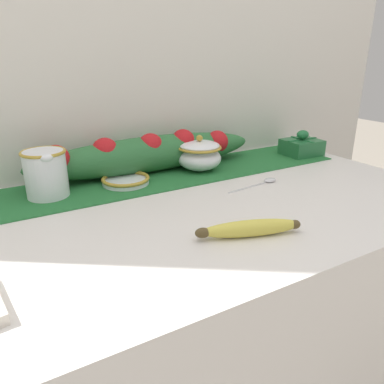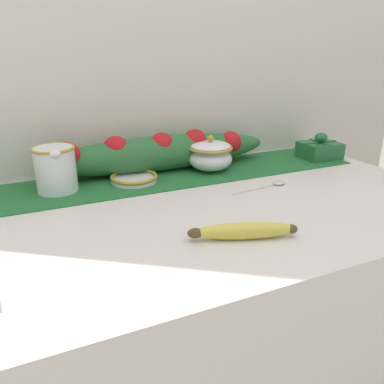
{
  "view_description": "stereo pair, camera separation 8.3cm",
  "coord_description": "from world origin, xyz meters",
  "px_view_note": "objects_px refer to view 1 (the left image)",
  "views": [
    {
      "loc": [
        -0.45,
        -0.73,
        1.22
      ],
      "look_at": [
        -0.04,
        -0.03,
        0.92
      ],
      "focal_mm": 35.0,
      "sensor_mm": 36.0,
      "label": 1
    },
    {
      "loc": [
        -0.37,
        -0.76,
        1.22
      ],
      "look_at": [
        -0.04,
        -0.03,
        0.92
      ],
      "focal_mm": 35.0,
      "sensor_mm": 36.0,
      "label": 2
    }
  ],
  "objects_px": {
    "banana": "(249,229)",
    "gift_box": "(302,146)",
    "cream_pitcher": "(46,172)",
    "small_dish": "(126,180)",
    "spoon": "(267,181)",
    "sugar_bowl": "(199,155)"
  },
  "relations": [
    {
      "from": "banana",
      "to": "gift_box",
      "type": "distance_m",
      "value": 0.69
    },
    {
      "from": "cream_pitcher",
      "to": "small_dish",
      "type": "distance_m",
      "value": 0.21
    },
    {
      "from": "banana",
      "to": "spoon",
      "type": "height_order",
      "value": "banana"
    },
    {
      "from": "banana",
      "to": "sugar_bowl",
      "type": "bearing_deg",
      "value": 71.44
    },
    {
      "from": "small_dish",
      "to": "spoon",
      "type": "distance_m",
      "value": 0.4
    },
    {
      "from": "small_dish",
      "to": "banana",
      "type": "xyz_separation_m",
      "value": [
        0.1,
        -0.42,
        0.0
      ]
    },
    {
      "from": "spoon",
      "to": "gift_box",
      "type": "bearing_deg",
      "value": 22.71
    },
    {
      "from": "sugar_bowl",
      "to": "banana",
      "type": "xyz_separation_m",
      "value": [
        -0.15,
        -0.43,
        -0.03
      ]
    },
    {
      "from": "small_dish",
      "to": "gift_box",
      "type": "distance_m",
      "value": 0.66
    },
    {
      "from": "spoon",
      "to": "small_dish",
      "type": "bearing_deg",
      "value": 145.98
    },
    {
      "from": "sugar_bowl",
      "to": "banana",
      "type": "bearing_deg",
      "value": -108.56
    },
    {
      "from": "spoon",
      "to": "banana",
      "type": "bearing_deg",
      "value": -143.17
    },
    {
      "from": "banana",
      "to": "gift_box",
      "type": "relative_size",
      "value": 1.66
    },
    {
      "from": "gift_box",
      "to": "sugar_bowl",
      "type": "bearing_deg",
      "value": 176.29
    },
    {
      "from": "cream_pitcher",
      "to": "gift_box",
      "type": "distance_m",
      "value": 0.87
    },
    {
      "from": "sugar_bowl",
      "to": "banana",
      "type": "distance_m",
      "value": 0.46
    },
    {
      "from": "cream_pitcher",
      "to": "gift_box",
      "type": "height_order",
      "value": "cream_pitcher"
    },
    {
      "from": "sugar_bowl",
      "to": "gift_box",
      "type": "bearing_deg",
      "value": -3.71
    },
    {
      "from": "small_dish",
      "to": "spoon",
      "type": "relative_size",
      "value": 0.75
    },
    {
      "from": "small_dish",
      "to": "banana",
      "type": "distance_m",
      "value": 0.44
    },
    {
      "from": "sugar_bowl",
      "to": "small_dish",
      "type": "bearing_deg",
      "value": -177.83
    },
    {
      "from": "small_dish",
      "to": "gift_box",
      "type": "xyz_separation_m",
      "value": [
        0.66,
        -0.02,
        0.02
      ]
    }
  ]
}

